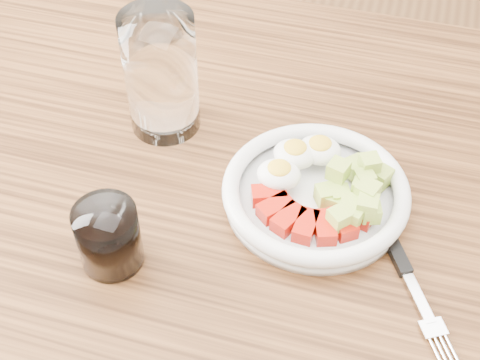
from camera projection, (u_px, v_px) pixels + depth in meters
name	position (u px, v px, depth m)	size (l,w,h in m)	color
dining_table	(245.00, 255.00, 0.87)	(1.50, 0.90, 0.77)	brown
bowl	(316.00, 190.00, 0.78)	(0.22, 0.22, 0.06)	white
fork	(398.00, 257.00, 0.74)	(0.13, 0.20, 0.01)	black
water_glass	(161.00, 74.00, 0.83)	(0.09, 0.09, 0.16)	white
coffee_glass	(109.00, 237.00, 0.71)	(0.07, 0.07, 0.08)	white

